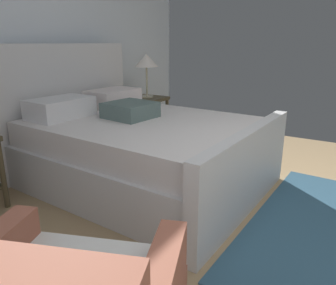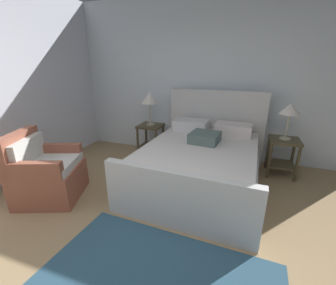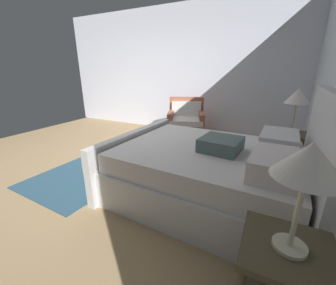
{
  "view_description": "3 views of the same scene",
  "coord_description": "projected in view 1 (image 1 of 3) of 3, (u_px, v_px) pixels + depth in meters",
  "views": [
    {
      "loc": [
        -2.18,
        0.07,
        1.29
      ],
      "look_at": [
        -0.17,
        1.3,
        0.56
      ],
      "focal_mm": 34.77,
      "sensor_mm": 36.0,
      "label": 1
    },
    {
      "loc": [
        0.65,
        -1.1,
        1.66
      ],
      "look_at": [
        -0.17,
        1.24,
        0.79
      ],
      "focal_mm": 23.38,
      "sensor_mm": 36.0,
      "label": 2
    },
    {
      "loc": [
        2.28,
        2.34,
        1.43
      ],
      "look_at": [
        0.13,
        1.27,
        0.61
      ],
      "focal_mm": 22.44,
      "sensor_mm": 36.0,
      "label": 3
    }
  ],
  "objects": [
    {
      "name": "wall_back",
      "position": [
        28.0,
        28.0,
        3.21
      ],
      "size": [
        5.19,
        0.12,
        2.84
      ],
      "primitive_type": "cube",
      "color": "silver",
      "rests_on": "ground"
    },
    {
      "name": "nightstand_right",
      "position": [
        147.0,
        112.0,
        4.31
      ],
      "size": [
        0.44,
        0.44,
        0.6
      ],
      "color": "#483E29",
      "rests_on": "ground"
    },
    {
      "name": "table_lamp_right",
      "position": [
        146.0,
        62.0,
        4.12
      ],
      "size": [
        0.3,
        0.3,
        0.55
      ],
      "color": "#B7B293",
      "rests_on": "nightstand_right"
    },
    {
      "name": "bed",
      "position": [
        137.0,
        146.0,
        3.05
      ],
      "size": [
        1.77,
        2.19,
        1.28
      ],
      "color": "silver",
      "rests_on": "ground"
    }
  ]
}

